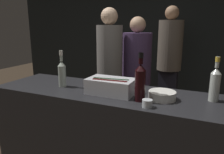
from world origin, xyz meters
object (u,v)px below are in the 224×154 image
object	(u,v)px
person_in_hoodie	(137,72)
person_grey_polo	(169,59)
ice_bin_with_bottles	(111,85)
person_blond_tee	(110,69)
red_wine_bottle_black_foil	(140,81)
bowl_white	(162,95)
rose_wine_bottle	(215,83)
white_wine_bottle	(62,73)
candle_votive	(147,103)

from	to	relation	value
person_in_hoodie	person_grey_polo	size ratio (longest dim) A/B	0.90
ice_bin_with_bottles	person_blond_tee	size ratio (longest dim) A/B	0.22
person_blond_tee	red_wine_bottle_black_foil	bearing A→B (deg)	145.46
bowl_white	person_in_hoodie	size ratio (longest dim) A/B	0.12
rose_wine_bottle	person_blond_tee	size ratio (longest dim) A/B	0.19
white_wine_bottle	person_in_hoodie	world-z (taller)	person_in_hoodie
red_wine_bottle_black_foil	person_in_hoodie	size ratio (longest dim) A/B	0.22
bowl_white	white_wine_bottle	distance (m)	0.90
ice_bin_with_bottles	bowl_white	size ratio (longest dim) A/B	1.87
person_grey_polo	candle_votive	bearing A→B (deg)	89.91
ice_bin_with_bottles	white_wine_bottle	distance (m)	0.49
bowl_white	ice_bin_with_bottles	bearing A→B (deg)	-176.34
red_wine_bottle_black_foil	white_wine_bottle	distance (m)	0.76
ice_bin_with_bottles	candle_votive	xyz separation A→B (m)	(0.35, -0.18, -0.04)
rose_wine_bottle	person_in_hoodie	xyz separation A→B (m)	(-0.95, 1.13, -0.22)
rose_wine_bottle	white_wine_bottle	bearing A→B (deg)	-174.01
person_in_hoodie	person_blond_tee	xyz separation A→B (m)	(-0.27, -0.32, 0.08)
bowl_white	person_blond_tee	xyz separation A→B (m)	(-0.86, 0.93, -0.04)
person_in_hoodie	person_grey_polo	world-z (taller)	person_grey_polo
bowl_white	person_in_hoodie	xyz separation A→B (m)	(-0.60, 1.25, -0.12)
candle_votive	white_wine_bottle	distance (m)	0.87
person_blond_tee	candle_votive	bearing A→B (deg)	145.90
red_wine_bottle_black_foil	person_grey_polo	world-z (taller)	person_grey_polo
ice_bin_with_bottles	person_grey_polo	xyz separation A→B (m)	(0.14, 1.92, -0.04)
candle_votive	rose_wine_bottle	world-z (taller)	rose_wine_bottle
bowl_white	person_grey_polo	size ratio (longest dim) A/B	0.11
white_wine_bottle	person_blond_tee	size ratio (longest dim) A/B	0.19
rose_wine_bottle	bowl_white	bearing A→B (deg)	-161.28
person_blond_tee	person_grey_polo	distance (m)	1.13
candle_votive	person_blond_tee	world-z (taller)	person_blond_tee
red_wine_bottle_black_foil	bowl_white	bearing A→B (deg)	34.39
white_wine_bottle	person_blond_tee	bearing A→B (deg)	87.87
person_grey_polo	person_blond_tee	bearing A→B (deg)	52.44
ice_bin_with_bottles	rose_wine_bottle	xyz separation A→B (m)	(0.76, 0.15, 0.07)
candle_votive	person_in_hoodie	world-z (taller)	person_in_hoodie
ice_bin_with_bottles	person_grey_polo	bearing A→B (deg)	85.90
bowl_white	red_wine_bottle_black_foil	bearing A→B (deg)	-145.61
white_wine_bottle	rose_wine_bottle	distance (m)	1.26
candle_votive	red_wine_bottle_black_foil	xyz separation A→B (m)	(-0.09, 0.10, 0.12)
person_in_hoodie	candle_votive	bearing A→B (deg)	-68.31
white_wine_bottle	person_grey_polo	bearing A→B (deg)	71.77
candle_votive	white_wine_bottle	size ratio (longest dim) A/B	0.22
red_wine_bottle_black_foil	person_in_hoodie	xyz separation A→B (m)	(-0.46, 1.35, -0.23)
bowl_white	person_in_hoodie	world-z (taller)	person_in_hoodie
person_in_hoodie	person_blond_tee	distance (m)	0.42
bowl_white	person_in_hoodie	distance (m)	1.39
red_wine_bottle_black_foil	rose_wine_bottle	size ratio (longest dim) A/B	1.08
ice_bin_with_bottles	bowl_white	world-z (taller)	ice_bin_with_bottles
white_wine_bottle	person_blond_tee	world-z (taller)	person_blond_tee
bowl_white	red_wine_bottle_black_foil	distance (m)	0.21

